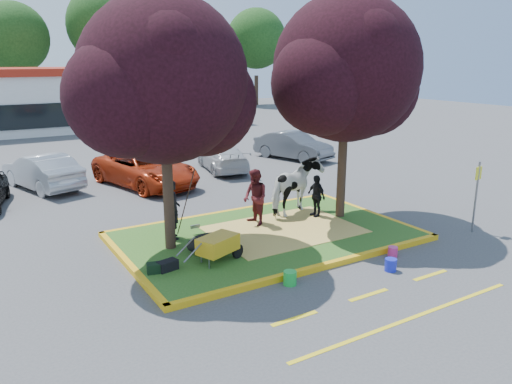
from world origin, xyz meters
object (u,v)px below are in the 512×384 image
sign_post (477,190)px  bucket_blue (391,265)px  cow (296,187)px  calf (208,243)px  car_silver (42,171)px  handler (173,209)px  bucket_pink (393,252)px  bucket_green (290,278)px  wheelbarrow (218,244)px

sign_post → bucket_blue: sign_post is taller
cow → calf: (-3.93, -1.57, -0.64)m
car_silver → handler: bearing=87.3°
bucket_pink → bucket_blue: (-0.72, -0.63, 0.02)m
cow → bucket_green: bearing=118.9°
bucket_green → bucket_pink: size_ratio=1.22×
cow → bucket_blue: 4.76m
bucket_green → bucket_pink: (3.28, -0.01, -0.03)m
bucket_green → bucket_blue: bucket_green is taller
calf → car_silver: (-2.52, 9.89, 0.30)m
sign_post → bucket_pink: bearing=174.6°
handler → sign_post: 8.89m
cow → bucket_blue: size_ratio=6.79×
handler → bucket_blue: 5.99m
calf → wheelbarrow: (-0.07, -0.75, 0.22)m
bucket_pink → bucket_blue: 0.96m
handler → bucket_green: 4.19m
calf → handler: 1.62m
sign_post → bucket_pink: size_ratio=7.95×
handler → bucket_green: (1.25, -3.91, -0.83)m
calf → bucket_green: size_ratio=3.58×
sign_post → calf: bearing=155.2°
sign_post → bucket_blue: size_ratio=6.87×
cow → car_silver: cow is taller
bucket_green → bucket_pink: 3.28m
calf → wheelbarrow: size_ratio=0.65×
cow → car_silver: 10.54m
calf → bucket_blue: size_ratio=3.76×
bucket_pink → bucket_blue: bucket_blue is taller
sign_post → bucket_blue: (-4.24, -0.81, -1.14)m
calf → car_silver: size_ratio=0.27×
sign_post → handler: bearing=146.8°
wheelbarrow → bucket_blue: size_ratio=5.78×
cow → car_silver: bearing=13.7°
handler → sign_post: size_ratio=0.78×
handler → wheelbarrow: (0.28, -2.22, -0.37)m
handler → bucket_pink: size_ratio=6.22×
cow → bucket_pink: 4.13m
sign_post → bucket_blue: bearing=-177.5°
car_silver → bucket_pink: bearing=101.3°
wheelbarrow → cow: bearing=8.1°
car_silver → bucket_blue: bearing=97.6°
calf → handler: bearing=93.5°
bucket_green → handler: bearing=107.7°
calf → handler: size_ratio=0.70×
handler → bucket_pink: 6.06m
cow → bucket_green: (-3.03, -4.01, -0.88)m
calf → bucket_green: bearing=-79.8°
bucket_green → bucket_pink: bearing=-0.2°
bucket_green → wheelbarrow: bearing=119.8°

